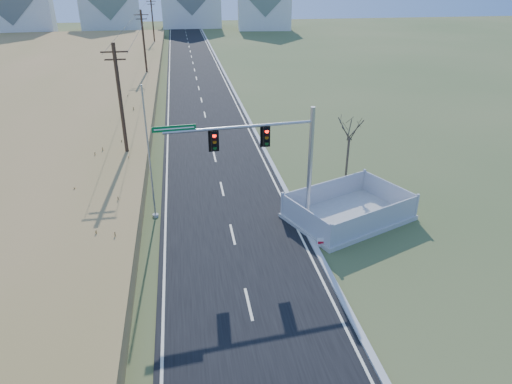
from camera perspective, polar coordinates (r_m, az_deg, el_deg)
name	(u,v)px	position (r m, az deg, el deg)	size (l,w,h in m)	color
ground	(242,278)	(22.24, -1.71, -10.69)	(260.00, 260.00, 0.00)	#425629
road	(195,73)	(69.05, -7.62, 14.55)	(8.00, 180.00, 0.06)	black
curb	(224,71)	(69.30, -4.08, 14.80)	(0.30, 180.00, 0.18)	#B2AFA8
utility_pole_near	(121,106)	(34.09, -16.49, 10.24)	(1.80, 0.26, 9.00)	#422D1E
utility_pole_mid	(144,46)	(63.46, -13.80, 17.36)	(1.80, 0.26, 9.00)	#422D1E
utility_pole_far	(153,23)	(93.23, -12.77, 19.95)	(1.80, 0.26, 9.00)	#422D1E
condo_nw	(12,0)	(123.16, -28.21, 20.43)	(17.69, 13.38, 19.05)	white
condo_nnw	(109,1)	(126.87, -17.87, 21.82)	(14.93, 11.17, 17.03)	white
condo_ne	(264,0)	(123.93, 1.01, 22.83)	(14.12, 10.51, 16.52)	white
traffic_signal_mast	(278,157)	(24.63, 2.81, 4.41)	(8.61, 1.06, 6.87)	#9EA0A5
fence_enclosure	(348,214)	(27.58, 11.45, -2.71)	(8.08, 6.91, 1.56)	#B7B5AD
open_sign	(321,243)	(24.55, 8.15, -6.28)	(0.45, 0.14, 0.55)	white
flagpole	(150,168)	(26.69, -13.07, 2.94)	(0.36, 0.36, 7.90)	#B7B5AD
bare_tree	(350,128)	(30.76, 11.70, 7.88)	(1.89, 1.89, 5.01)	#4C3F33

